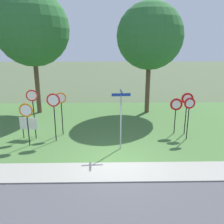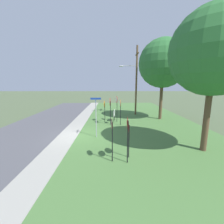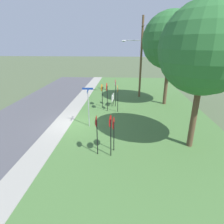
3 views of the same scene
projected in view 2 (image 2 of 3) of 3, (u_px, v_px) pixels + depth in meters
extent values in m
plane|color=#4C5B3D|center=(78.00, 136.00, 12.45)|extent=(160.00, 160.00, 0.00)
cube|color=#4C4C51|center=(20.00, 136.00, 12.40)|extent=(44.00, 6.40, 0.01)
cube|color=#99968C|center=(68.00, 136.00, 12.44)|extent=(44.00, 1.60, 0.06)
cube|color=#477038|center=(150.00, 135.00, 12.51)|extent=(44.00, 12.00, 0.04)
cylinder|color=black|center=(117.00, 110.00, 16.86)|extent=(0.06, 0.06, 2.56)
cylinder|color=red|center=(117.00, 99.00, 16.64)|extent=(0.67, 0.13, 0.67)
cylinder|color=white|center=(117.00, 99.00, 16.64)|extent=(0.52, 0.09, 0.53)
cylinder|color=black|center=(120.00, 114.00, 15.33)|extent=(0.06, 0.06, 2.36)
cylinder|color=orange|center=(120.00, 103.00, 15.12)|extent=(0.64, 0.08, 0.65)
cylinder|color=white|center=(120.00, 103.00, 15.12)|extent=(0.50, 0.05, 0.50)
cylinder|color=black|center=(110.00, 113.00, 15.51)|extent=(0.06, 0.06, 2.46)
cylinder|color=red|center=(110.00, 102.00, 15.29)|extent=(0.75, 0.07, 0.75)
cylinder|color=white|center=(110.00, 102.00, 15.29)|extent=(0.58, 0.04, 0.58)
cylinder|color=black|center=(105.00, 113.00, 16.82)|extent=(0.06, 0.06, 2.07)
cylinder|color=orange|center=(104.00, 104.00, 16.64)|extent=(0.75, 0.07, 0.74)
cylinder|color=white|center=(104.00, 104.00, 16.64)|extent=(0.58, 0.04, 0.58)
cylinder|color=black|center=(112.00, 142.00, 8.07)|extent=(0.06, 0.06, 2.22)
cone|color=red|center=(112.00, 123.00, 7.88)|extent=(0.65, 0.05, 0.65)
cone|color=silver|center=(111.00, 123.00, 7.88)|extent=(0.44, 0.03, 0.44)
cylinder|color=black|center=(129.00, 141.00, 8.56)|extent=(0.06, 0.06, 1.94)
cone|color=red|center=(129.00, 126.00, 8.40)|extent=(0.75, 0.12, 0.75)
cone|color=white|center=(128.00, 126.00, 8.40)|extent=(0.51, 0.07, 0.51)
cylinder|color=black|center=(128.00, 142.00, 7.94)|extent=(0.06, 0.06, 2.32)
cone|color=red|center=(127.00, 122.00, 7.74)|extent=(0.70, 0.13, 0.70)
cone|color=white|center=(127.00, 122.00, 7.74)|extent=(0.48, 0.08, 0.48)
cylinder|color=#9EA0A8|center=(96.00, 120.00, 11.87)|extent=(0.07, 0.07, 2.83)
cylinder|color=#9EA0A8|center=(96.00, 102.00, 11.61)|extent=(0.09, 0.09, 0.03)
cube|color=navy|center=(96.00, 101.00, 11.60)|extent=(0.96, 0.09, 0.15)
cube|color=navy|center=(96.00, 99.00, 11.57)|extent=(0.08, 0.82, 0.15)
cylinder|color=brown|center=(136.00, 81.00, 20.21)|extent=(0.24, 0.24, 9.12)
cube|color=brown|center=(137.00, 54.00, 19.58)|extent=(2.10, 0.12, 0.12)
cylinder|color=gray|center=(136.00, 55.00, 20.40)|extent=(0.09, 0.09, 0.10)
cylinder|color=gray|center=(138.00, 52.00, 18.73)|extent=(0.09, 0.09, 0.10)
cylinder|color=#9EA0A8|center=(129.00, 66.00, 19.84)|extent=(0.08, 2.08, 0.08)
ellipsoid|color=#B7B7BC|center=(121.00, 66.00, 19.84)|extent=(0.40, 0.56, 0.18)
cylinder|color=black|center=(115.00, 118.00, 17.68)|extent=(0.05, 0.05, 0.55)
cylinder|color=black|center=(114.00, 119.00, 16.93)|extent=(0.05, 0.05, 0.55)
cube|color=white|center=(114.00, 113.00, 17.19)|extent=(1.09, 0.18, 0.70)
cylinder|color=brown|center=(161.00, 98.00, 17.93)|extent=(0.36, 0.36, 5.12)
sphere|color=#2D6B33|center=(163.00, 63.00, 17.21)|extent=(5.57, 5.57, 5.57)
cylinder|color=brown|center=(207.00, 114.00, 9.25)|extent=(0.36, 0.36, 4.74)
sphere|color=#2D6B33|center=(214.00, 52.00, 8.58)|extent=(5.07, 5.07, 5.07)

